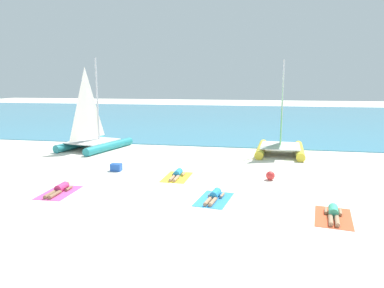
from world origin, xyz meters
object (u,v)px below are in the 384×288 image
sailboat_yellow (281,140)px  beach_ball (270,176)px  sunbather_leftmost (60,189)px  towel_leftmost (59,192)px  towel_rightmost (333,217)px  sunbather_center_right (214,196)px  towel_center_left (177,177)px  towel_center_right (214,199)px  sunbather_rightmost (333,213)px  cooler_box (116,167)px  sailboat_teal (93,136)px  sunbather_center_left (177,174)px

sailboat_yellow → beach_ball: (-0.69, -5.82, -0.62)m
sunbather_leftmost → beach_ball: size_ratio=4.01×
towel_leftmost → towel_rightmost: same height
sunbather_leftmost → sunbather_center_right: same height
towel_rightmost → sunbather_leftmost: bearing=175.9°
sunbather_center_right → beach_ball: size_ratio=4.02×
towel_center_left → towel_rightmost: bearing=-31.7°
towel_center_right → towel_rightmost: bearing=-14.2°
towel_rightmost → sunbather_rightmost: 0.14m
towel_center_left → cooler_box: bearing=170.0°
sunbather_rightmost → sailboat_teal: bearing=153.0°
beach_ball → towel_rightmost: bearing=-65.2°
sunbather_leftmost → sunbather_rightmost: bearing=-5.6°
sunbather_center_right → sunbather_leftmost: bearing=-168.8°
sailboat_teal → towel_rightmost: bearing=-22.4°
sunbather_center_right → sunbather_rightmost: bearing=-6.3°
sunbather_leftmost → towel_center_left: sunbather_leftmost is taller
beach_ball → towel_center_right: bearing=-124.1°
towel_center_left → sunbather_center_right: (2.04, -2.63, 0.13)m
sunbather_leftmost → sunbather_center_right: (6.01, 0.35, 0.00)m
sunbather_center_left → sunbather_rightmost: 7.04m
sunbather_center_left → towel_rightmost: (5.98, -3.76, -0.13)m
sailboat_teal → towel_center_left: (6.76, -5.52, -0.84)m
towel_center_right → cooler_box: cooler_box is taller
towel_rightmost → beach_ball: size_ratio=4.88×
sunbather_leftmost → towel_center_left: 4.96m
sunbather_center_right → towel_rightmost: bearing=-7.2°
cooler_box → towel_rightmost: bearing=-25.0°
towel_leftmost → towel_center_right: same height
towel_center_left → sunbather_center_left: sunbather_center_left is taller
sailboat_teal → cooler_box: sailboat_teal is taller
beach_ball → sunbather_rightmost: bearing=-64.8°
beach_ball → towel_leftmost: bearing=-157.1°
sailboat_yellow → sunbather_center_left: size_ratio=3.52×
towel_center_left → sunbather_rightmost: bearing=-31.2°
towel_leftmost → towel_center_right: size_ratio=1.00×
sunbather_leftmost → towel_center_left: bearing=35.0°
sailboat_teal → cooler_box: size_ratio=11.41×
towel_center_left → sunbather_center_right: 3.33m
sunbather_center_right → cooler_box: 6.08m
sunbather_center_left → beach_ball: 4.12m
towel_center_left → towel_center_right: (2.04, -2.70, 0.00)m
sunbather_center_left → sunbather_rightmost: same height
sailboat_teal → towel_center_right: (8.80, -8.21, -0.84)m
towel_leftmost → towel_rightmost: (9.94, -0.64, 0.00)m
sunbather_center_right → sunbather_rightmost: (3.95, -1.00, 0.00)m
sunbather_center_right → sailboat_teal: bearing=145.1°
cooler_box → towel_center_right: bearing=-32.2°
towel_leftmost → sunbather_rightmost: bearing=-3.3°
cooler_box → towel_center_left: bearing=-10.0°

